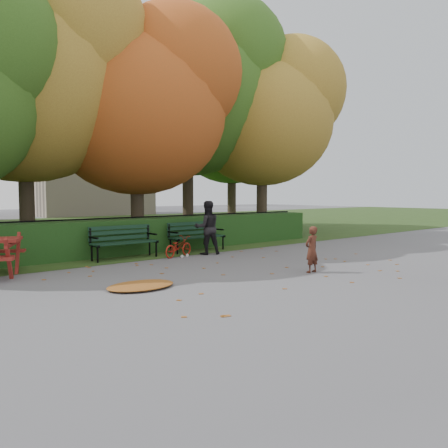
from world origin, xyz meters
TOP-DOWN VIEW (x-y plane):
  - ground at (0.00, 0.00)m, footprint 90.00×90.00m
  - grass_strip at (0.00, 14.00)m, footprint 90.00×90.00m
  - building_right at (8.00, 28.00)m, footprint 9.00×6.00m
  - hedge at (0.00, 4.50)m, footprint 13.00×0.90m
  - iron_fence at (0.00, 5.30)m, footprint 14.00×0.04m
  - tree_b at (-2.44, 6.75)m, footprint 6.72×6.40m
  - tree_c at (0.83, 5.96)m, footprint 6.30×6.00m
  - tree_d at (3.88, 7.23)m, footprint 7.14×6.80m
  - tree_e at (6.52, 5.77)m, footprint 6.09×5.80m
  - tree_g at (8.33, 9.76)m, footprint 6.30×6.00m
  - bench_left at (-1.30, 3.70)m, footprint 1.80×0.57m
  - bench_right at (1.10, 3.70)m, footprint 1.80×0.57m
  - leaf_pile at (-2.75, 0.14)m, footprint 1.55×1.32m
  - leaf_scatter at (0.00, 0.30)m, footprint 9.00×5.70m
  - child at (0.93, -0.88)m, footprint 0.38×0.26m
  - adult at (0.93, 2.90)m, footprint 0.91×0.81m
  - bicycle at (-0.00, 3.00)m, footprint 1.14×0.68m

SIDE VIEW (x-z plane):
  - ground at x=0.00m, z-range 0.00..0.00m
  - grass_strip at x=0.00m, z-range 0.01..0.01m
  - leaf_scatter at x=0.00m, z-range 0.00..0.01m
  - leaf_pile at x=-2.75m, z-range 0.00..0.09m
  - bicycle at x=0.00m, z-range 0.00..0.57m
  - hedge at x=0.00m, z-range 0.00..1.00m
  - child at x=0.93m, z-range 0.00..1.03m
  - bench_left at x=-1.30m, z-range 0.08..0.96m
  - bench_right at x=1.10m, z-range 0.08..0.96m
  - iron_fence at x=0.00m, z-range 0.03..1.05m
  - adult at x=0.93m, z-range 0.00..1.54m
  - tree_c at x=0.83m, z-range 0.82..8.82m
  - tree_e at x=6.52m, z-range 1.01..9.16m
  - tree_g at x=8.33m, z-range 1.10..9.65m
  - tree_b at x=-2.44m, z-range 1.01..9.80m
  - tree_d at x=3.88m, z-range 1.19..10.77m
  - building_right at x=8.00m, z-range 0.00..12.00m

